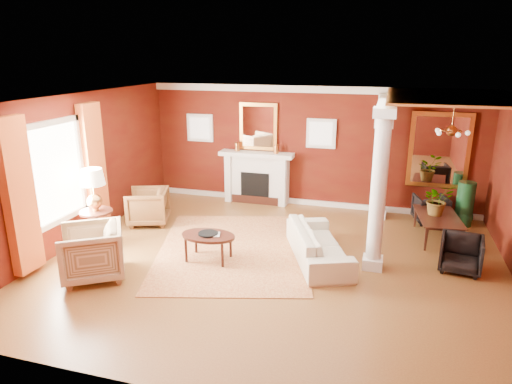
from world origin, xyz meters
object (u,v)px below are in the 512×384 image
(armchair_leopard, at_px, (148,205))
(coffee_table, at_px, (208,237))
(sofa, at_px, (319,238))
(dining_table, at_px, (439,221))
(side_table, at_px, (94,194))
(armchair_stripe, at_px, (92,250))

(armchair_leopard, relative_size, coffee_table, 0.87)
(sofa, distance_m, dining_table, 2.73)
(coffee_table, distance_m, side_table, 2.39)
(armchair_stripe, distance_m, side_table, 1.48)
(armchair_leopard, bearing_deg, dining_table, 78.67)
(side_table, xyz_separation_m, dining_table, (6.41, 2.22, -0.66))
(sofa, distance_m, coffee_table, 2.00)
(armchair_leopard, xyz_separation_m, armchair_stripe, (0.38, -2.54, 0.07))
(armchair_leopard, bearing_deg, side_table, -32.70)
(sofa, xyz_separation_m, dining_table, (2.18, 1.64, -0.02))
(sofa, height_order, dining_table, sofa)
(armchair_leopard, distance_m, armchair_stripe, 2.57)
(armchair_leopard, xyz_separation_m, side_table, (-0.33, -1.37, 0.62))
(coffee_table, bearing_deg, dining_table, 28.55)
(armchair_leopard, distance_m, dining_table, 6.14)
(armchair_stripe, height_order, dining_table, armchair_stripe)
(dining_table, bearing_deg, side_table, 102.60)
(armchair_stripe, xyz_separation_m, dining_table, (5.70, 3.39, -0.11))
(armchair_leopard, bearing_deg, coffee_table, 36.01)
(coffee_table, bearing_deg, side_table, 179.76)
(sofa, relative_size, armchair_leopard, 2.44)
(sofa, height_order, coffee_table, sofa)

